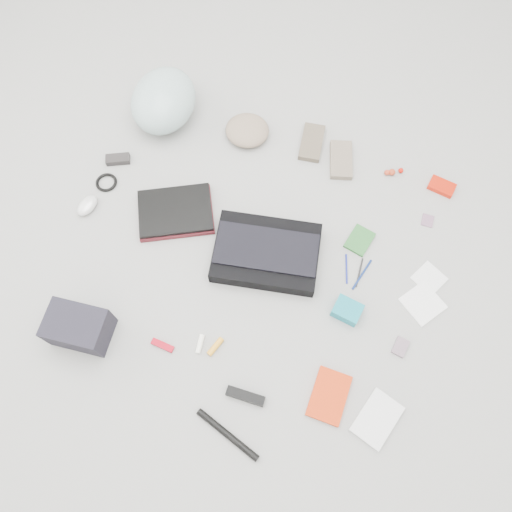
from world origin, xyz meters
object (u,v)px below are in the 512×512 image
(laptop, at_px, (175,210))
(bike_helmet, at_px, (163,101))
(camera_bag, at_px, (79,327))
(book_red, at_px, (329,396))
(messenger_bag, at_px, (266,253))
(accordion_wallet, at_px, (347,310))

(laptop, relative_size, bike_helmet, 0.87)
(laptop, height_order, bike_helmet, bike_helmet)
(laptop, distance_m, camera_bag, 0.60)
(laptop, distance_m, book_red, 0.95)
(messenger_bag, xyz_separation_m, bike_helmet, (-0.63, 0.54, 0.07))
(laptop, xyz_separation_m, book_red, (0.79, -0.54, -0.02))
(messenger_bag, distance_m, laptop, 0.42)
(messenger_bag, distance_m, camera_bag, 0.76)
(bike_helmet, bearing_deg, accordion_wallet, -35.07)
(bike_helmet, bearing_deg, messenger_bag, -41.35)
(messenger_bag, bearing_deg, laptop, 161.92)
(book_red, bearing_deg, laptop, 149.09)
(messenger_bag, distance_m, accordion_wallet, 0.39)
(bike_helmet, xyz_separation_m, camera_bag, (0.06, -1.04, -0.03))
(book_red, height_order, accordion_wallet, accordion_wallet)
(messenger_bag, xyz_separation_m, camera_bag, (-0.57, -0.50, 0.04))
(messenger_bag, bearing_deg, accordion_wallet, -28.43)
(book_red, bearing_deg, camera_bag, -174.27)
(accordion_wallet, bearing_deg, bike_helmet, 157.31)
(camera_bag, bearing_deg, laptop, 71.80)
(bike_helmet, height_order, book_red, bike_helmet)
(camera_bag, relative_size, accordion_wallet, 2.09)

